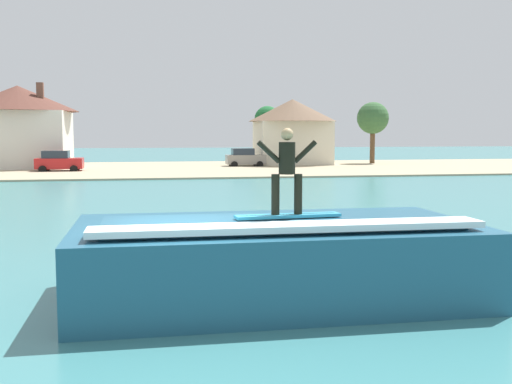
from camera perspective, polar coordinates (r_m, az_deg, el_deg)
ground_plane at (r=11.84m, az=-6.81°, el=-11.04°), size 260.00×260.00×0.00m
wave_crest at (r=12.61m, az=1.85°, el=-6.18°), size 8.04×4.21×1.72m
surfboard at (r=12.01m, az=2.98°, el=-2.21°), size 2.12×0.54×0.06m
surfer at (r=11.90m, az=2.89°, el=2.38°), size 1.19×0.32×1.68m
shoreline_bank at (r=57.40m, az=-9.68°, el=2.13°), size 120.00×25.30×0.13m
car_near_shore at (r=55.21m, az=-17.82°, el=2.73°), size 3.89×2.31×1.86m
car_far_shore at (r=60.32m, az=-1.03°, el=3.20°), size 3.82×2.07×1.86m
house_with_chimney at (r=62.06m, az=-21.16°, el=5.99°), size 11.12×11.12×7.97m
house_gabled_white at (r=63.84m, az=3.39°, el=6.03°), size 9.07×9.07×6.82m
tree_tall_bare at (r=64.80m, az=1.06°, el=6.66°), size 2.72×2.72×6.17m
tree_short_bushy at (r=66.75m, az=10.78°, el=6.69°), size 3.37×3.37×6.62m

